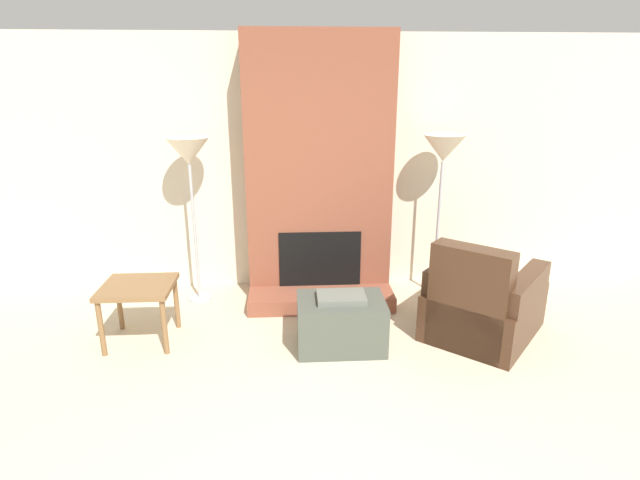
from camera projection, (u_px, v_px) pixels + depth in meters
wall_back at (317, 166)px, 5.20m from camera, size 7.79×0.06×2.60m
fireplace at (319, 177)px, 4.96m from camera, size 1.43×0.84×2.60m
ottoman at (341, 322)px, 4.18m from camera, size 0.73×0.50×0.47m
armchair at (482, 306)px, 4.33m from camera, size 1.27×1.29×0.91m
side_table at (138, 293)px, 4.19m from camera, size 0.58×0.54×0.52m
floor_lamp_left at (189, 157)px, 4.70m from camera, size 0.41×0.41×1.64m
floor_lamp_right at (443, 154)px, 4.84m from camera, size 0.41×0.41×1.65m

